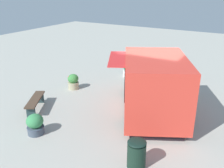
{
  "coord_description": "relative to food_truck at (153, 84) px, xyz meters",
  "views": [
    {
      "loc": [
        9.85,
        3.59,
        4.93
      ],
      "look_at": [
        1.14,
        -1.47,
        0.99
      ],
      "focal_mm": 40.67,
      "sensor_mm": 36.0,
      "label": 1
    }
  ],
  "objects": [
    {
      "name": "planter_flowering_near",
      "position": [
        3.77,
        -2.85,
        -0.81
      ],
      "size": [
        0.6,
        0.6,
        0.75
      ],
      "color": "#414C59",
      "rests_on": "ground_plane"
    },
    {
      "name": "planter_flowering_side",
      "position": [
        -3.31,
        -2.81,
        -0.78
      ],
      "size": [
        0.56,
        0.56,
        0.81
      ],
      "color": "silver",
      "rests_on": "ground_plane"
    },
    {
      "name": "ground_plane",
      "position": [
        -0.73,
        -0.21,
        -1.18
      ],
      "size": [
        40.0,
        40.0,
        0.0
      ],
      "primitive_type": "plane",
      "color": "#A9A99F"
    },
    {
      "name": "planter_flowering_far",
      "position": [
        -0.23,
        -4.32,
        -0.79
      ],
      "size": [
        0.57,
        0.57,
        0.77
      ],
      "color": "tan",
      "rests_on": "ground_plane"
    },
    {
      "name": "person_customer",
      "position": [
        -4.82,
        -0.23,
        -0.82
      ],
      "size": [
        0.78,
        0.61,
        0.88
      ],
      "color": "black",
      "rests_on": "ground_plane"
    },
    {
      "name": "food_truck",
      "position": [
        0.0,
        0.0,
        0.0
      ],
      "size": [
        5.45,
        4.24,
        2.44
      ],
      "color": "red",
      "rests_on": "ground_plane"
    },
    {
      "name": "trash_bin",
      "position": [
        3.57,
        0.97,
        -0.73
      ],
      "size": [
        0.55,
        0.55,
        0.88
      ],
      "color": "black",
      "rests_on": "ground_plane"
    },
    {
      "name": "plaza_bench",
      "position": [
        2.42,
        -4.24,
        -0.8
      ],
      "size": [
        1.67,
        1.21,
        0.5
      ],
      "color": "#493628",
      "rests_on": "ground_plane"
    }
  ]
}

